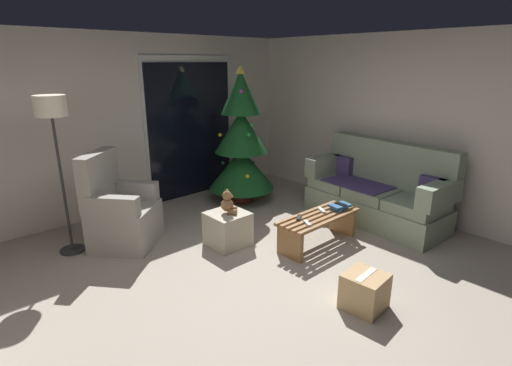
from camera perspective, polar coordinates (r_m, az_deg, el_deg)
The scene contains 18 objects.
ground_plane at distance 3.90m, azimuth 2.65°, elevation -15.59°, with size 7.00×7.00×0.00m, color #9E9384.
wall_back at distance 5.91m, azimuth -18.77°, elevation 8.04°, with size 5.72×0.12×2.50m, color beige.
wall_right at distance 5.73m, azimuth 23.77°, elevation 7.23°, with size 0.12×6.00×2.50m, color beige.
patio_door_frame at distance 6.36m, azimuth -9.55°, elevation 7.97°, with size 1.60×0.02×2.20m, color silver.
patio_door_glass at distance 6.35m, azimuth -9.44°, elevation 7.51°, with size 1.50×0.02×2.10m, color black.
couch at distance 5.60m, azimuth 17.37°, elevation -1.29°, with size 0.89×1.98×1.08m.
coffee_table at distance 4.73m, azimuth 9.08°, elevation -6.08°, with size 1.10×0.40×0.38m.
remote_white at distance 4.81m, azimuth 9.59°, elevation -3.94°, with size 0.04×0.16×0.02m, color silver.
remote_black at distance 4.56m, azimuth 6.30°, elevation -5.03°, with size 0.04×0.16×0.02m, color black.
remote_silver at distance 4.41m, azimuth 7.49°, elevation -5.83°, with size 0.04×0.16×0.02m, color #ADADB2.
book_stack at distance 4.90m, azimuth 12.13°, elevation -3.39°, with size 0.27×0.21×0.06m.
cell_phone at distance 4.90m, azimuth 12.30°, elevation -3.03°, with size 0.07×0.14×0.01m, color black.
christmas_tree at distance 5.95m, azimuth -2.16°, elevation 5.69°, with size 1.01×1.01×2.06m.
armchair at distance 4.89m, azimuth -19.25°, elevation -4.18°, with size 0.97×0.97×1.13m.
floor_lamp at distance 4.68m, azimuth -27.57°, elevation 7.91°, with size 0.32×0.32×1.78m.
ottoman at distance 4.70m, azimuth -4.15°, elevation -6.70°, with size 0.44×0.44×0.41m, color #B2A893.
teddy_bear_chestnut at distance 4.58m, azimuth -4.11°, elevation -2.98°, with size 0.22×0.21×0.29m.
cardboard_box_taped_mid_floor at distance 3.73m, azimuth 15.59°, elevation -14.98°, with size 0.37×0.37×0.33m.
Camera 1 is at (-2.32, -2.30, 2.13)m, focal length 27.37 mm.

